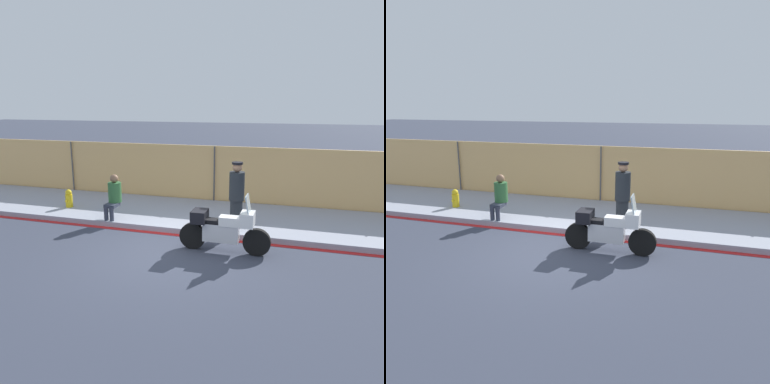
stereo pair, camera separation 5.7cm
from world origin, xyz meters
The scene contains 8 objects.
ground_plane centered at (0.00, 0.00, 0.00)m, with size 120.00×120.00×0.00m, color #333847.
sidewalk centered at (0.00, 3.05, 0.08)m, with size 42.93×3.33×0.16m.
curb_paint_stripe centered at (0.00, 1.30, 0.00)m, with size 42.93×0.18×0.01m.
storefront_fence centered at (0.00, 4.80, 1.05)m, with size 40.79×0.17×2.10m.
motorcycle centered at (1.23, 0.51, 0.59)m, with size 2.26×0.51×1.47m.
officer_standing centered at (1.28, 1.96, 1.11)m, with size 0.42×0.42×1.86m.
person_seated_on_curb centered at (-2.44, 1.86, 0.89)m, with size 0.40×0.69×1.32m.
fire_hydrant centered at (-4.46, 2.46, 0.45)m, with size 0.23×0.29×0.60m.
Camera 2 is at (3.02, -7.97, 3.58)m, focal length 35.00 mm.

